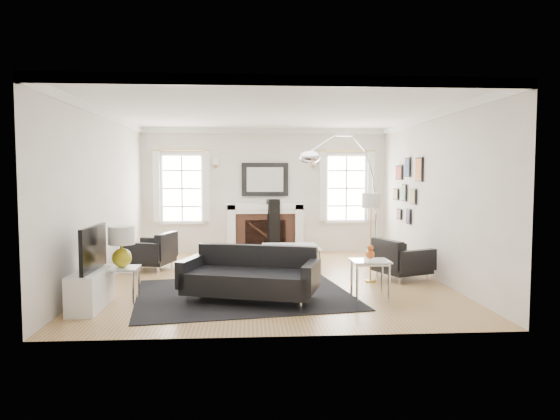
{
  "coord_description": "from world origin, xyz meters",
  "views": [
    {
      "loc": [
        -0.39,
        -8.28,
        1.75
      ],
      "look_at": [
        0.17,
        0.3,
        1.15
      ],
      "focal_mm": 32.0,
      "sensor_mm": 36.0,
      "label": 1
    }
  ],
  "objects": [
    {
      "name": "tv_unit",
      "position": [
        -2.44,
        -1.7,
        0.33
      ],
      "size": [
        0.35,
        1.0,
        1.09
      ],
      "color": "white",
      "rests_on": "floor"
    },
    {
      "name": "arc_floor_lamp",
      "position": [
        1.44,
        0.97,
        1.4
      ],
      "size": [
        1.83,
        1.7,
        2.6
      ],
      "color": "silver",
      "rests_on": "floor"
    },
    {
      "name": "crown_molding",
      "position": [
        0.0,
        0.0,
        2.74
      ],
      "size": [
        5.5,
        6.0,
        0.12
      ],
      "primitive_type": "cube",
      "color": "white",
      "rests_on": "back_wall"
    },
    {
      "name": "gourd_lamp",
      "position": [
        -2.12,
        -1.36,
        0.8
      ],
      "size": [
        0.35,
        0.35,
        0.57
      ],
      "color": "gold",
      "rests_on": "side_table_left"
    },
    {
      "name": "right_wall",
      "position": [
        2.75,
        0.0,
        1.4
      ],
      "size": [
        0.04,
        6.0,
        2.8
      ],
      "primitive_type": "cube",
      "color": "silver",
      "rests_on": "floor"
    },
    {
      "name": "left_wall",
      "position": [
        -2.75,
        0.0,
        1.4
      ],
      "size": [
        0.04,
        6.0,
        2.8
      ],
      "primitive_type": "cube",
      "color": "silver",
      "rests_on": "floor"
    },
    {
      "name": "gallery_wall",
      "position": [
        2.72,
        1.3,
        1.53
      ],
      "size": [
        0.04,
        1.73,
        1.29
      ],
      "color": "black",
      "rests_on": "right_wall"
    },
    {
      "name": "stick_floor_lamp",
      "position": [
        1.62,
        -0.31,
        1.26
      ],
      "size": [
        0.29,
        0.29,
        1.46
      ],
      "color": "gold",
      "rests_on": "floor"
    },
    {
      "name": "fireplace",
      "position": [
        0.0,
        2.79,
        0.54
      ],
      "size": [
        1.7,
        0.69,
        1.11
      ],
      "color": "white",
      "rests_on": "floor"
    },
    {
      "name": "orange_vase",
      "position": [
        1.3,
        -1.55,
        0.68
      ],
      "size": [
        0.12,
        0.12,
        0.2
      ],
      "color": "#C64F19",
      "rests_on": "nesting_table"
    },
    {
      "name": "ceiling",
      "position": [
        0.0,
        0.0,
        2.8
      ],
      "size": [
        5.5,
        6.0,
        0.02
      ],
      "primitive_type": "cube",
      "color": "white",
      "rests_on": "back_wall"
    },
    {
      "name": "back_wall",
      "position": [
        0.0,
        3.0,
        1.4
      ],
      "size": [
        5.5,
        0.04,
        2.8
      ],
      "primitive_type": "cube",
      "color": "silver",
      "rests_on": "floor"
    },
    {
      "name": "sofa",
      "position": [
        -0.34,
        -1.39,
        0.33
      ],
      "size": [
        2.02,
        1.35,
        0.61
      ],
      "color": "black",
      "rests_on": "floor"
    },
    {
      "name": "front_wall",
      "position": [
        0.0,
        -3.0,
        1.4
      ],
      "size": [
        5.5,
        0.04,
        2.8
      ],
      "primitive_type": "cube",
      "color": "silver",
      "rests_on": "floor"
    },
    {
      "name": "mantel_mirror",
      "position": [
        0.0,
        2.95,
        1.65
      ],
      "size": [
        1.05,
        0.07,
        0.75
      ],
      "color": "black",
      "rests_on": "back_wall"
    },
    {
      "name": "floor",
      "position": [
        0.0,
        0.0,
        0.0
      ],
      "size": [
        6.0,
        6.0,
        0.0
      ],
      "primitive_type": "plane",
      "color": "olive",
      "rests_on": "ground"
    },
    {
      "name": "armchair_right",
      "position": [
        2.15,
        -0.16,
        0.32
      ],
      "size": [
        1.0,
        1.06,
        0.57
      ],
      "color": "black",
      "rests_on": "floor"
    },
    {
      "name": "armchair_left",
      "position": [
        -2.14,
        1.0,
        0.32
      ],
      "size": [
        0.95,
        1.01,
        0.57
      ],
      "color": "black",
      "rests_on": "floor"
    },
    {
      "name": "window_left",
      "position": [
        -1.85,
        2.95,
        1.46
      ],
      "size": [
        1.24,
        0.15,
        1.62
      ],
      "color": "white",
      "rests_on": "back_wall"
    },
    {
      "name": "speaker_tower",
      "position": [
        0.17,
        2.65,
        0.61
      ],
      "size": [
        0.29,
        0.29,
        1.22
      ],
      "primitive_type": "cube",
      "rotation": [
        0.0,
        0.0,
        0.23
      ],
      "color": "black",
      "rests_on": "floor"
    },
    {
      "name": "window_right",
      "position": [
        1.85,
        2.95,
        1.46
      ],
      "size": [
        1.24,
        0.15,
        1.62
      ],
      "color": "white",
      "rests_on": "back_wall"
    },
    {
      "name": "area_rug",
      "position": [
        -0.45,
        -1.05,
        0.01
      ],
      "size": [
        3.41,
        2.98,
        0.01
      ],
      "primitive_type": "cube",
      "rotation": [
        0.0,
        0.0,
        0.15
      ],
      "color": "black",
      "rests_on": "floor"
    },
    {
      "name": "nesting_table",
      "position": [
        1.3,
        -1.55,
        0.45
      ],
      "size": [
        0.52,
        0.44,
        0.57
      ],
      "color": "silver",
      "rests_on": "floor"
    },
    {
      "name": "side_table_left",
      "position": [
        -2.12,
        -1.36,
        0.38
      ],
      "size": [
        0.44,
        0.44,
        0.48
      ],
      "color": "silver",
      "rests_on": "floor"
    },
    {
      "name": "coffee_table",
      "position": [
        0.39,
        0.72,
        0.42
      ],
      "size": [
        1.02,
        1.02,
        0.45
      ],
      "color": "silver",
      "rests_on": "floor"
    }
  ]
}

